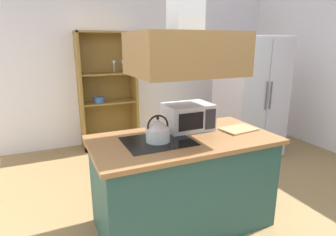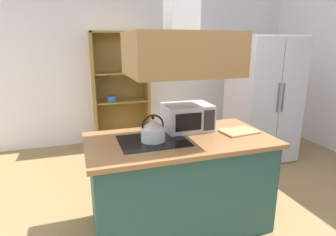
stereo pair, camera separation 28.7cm
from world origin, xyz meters
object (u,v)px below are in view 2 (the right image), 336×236
cutting_board (239,131)px  microwave (187,117)px  refrigerator (263,99)px  kettle (153,130)px  dish_cabinet (121,95)px

cutting_board → microwave: (-0.45, 0.24, 0.12)m
refrigerator → kettle: (-2.04, -1.22, 0.08)m
refrigerator → microwave: (-1.63, -1.00, 0.11)m
refrigerator → dish_cabinet: dish_cabinet is taller
dish_cabinet → cutting_board: dish_cabinet is taller
refrigerator → kettle: refrigerator is taller
kettle → microwave: size_ratio=0.52×
kettle → cutting_board: bearing=-1.5°
dish_cabinet → kettle: dish_cabinet is taller
refrigerator → kettle: 2.38m
dish_cabinet → kettle: (-0.11, -2.54, 0.15)m
dish_cabinet → kettle: size_ratio=7.99×
refrigerator → kettle: size_ratio=7.67×
microwave → kettle: bearing=-152.3°
kettle → microwave: 0.47m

